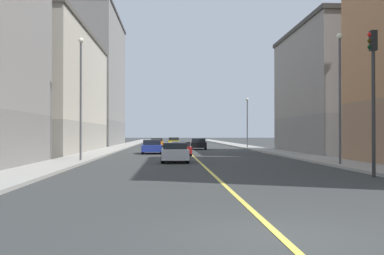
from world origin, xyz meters
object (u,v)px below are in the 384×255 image
at_px(street_lamp_left_far, 247,117).
at_px(car_orange, 157,142).
at_px(car_silver, 175,153).
at_px(car_blue, 152,147).
at_px(traffic_light_left_near, 373,83).
at_px(car_red, 181,149).
at_px(car_black, 198,144).
at_px(street_lamp_right_near, 81,87).
at_px(building_right_midblock, 49,92).
at_px(building_left_mid, 337,91).
at_px(building_right_distant, 92,81).
at_px(car_yellow, 174,141).
at_px(street_lamp_left_near, 340,85).

bearing_deg(street_lamp_left_far, car_orange, 140.82).
relative_size(car_silver, car_blue, 0.91).
relative_size(traffic_light_left_near, street_lamp_left_far, 1.03).
xyz_separation_m(traffic_light_left_near, car_red, (-8.05, 21.42, -3.60)).
bearing_deg(car_black, street_lamp_right_near, -110.48).
bearing_deg(building_right_midblock, car_silver, -54.34).
relative_size(street_lamp_left_far, car_black, 1.45).
bearing_deg(street_lamp_left_far, building_left_mid, -65.91).
bearing_deg(building_right_midblock, car_black, 26.51).
bearing_deg(street_lamp_right_near, street_lamp_left_far, 60.32).
distance_m(street_lamp_right_near, street_lamp_left_far, 32.50).
bearing_deg(car_red, car_orange, 95.76).
relative_size(street_lamp_right_near, car_orange, 1.82).
xyz_separation_m(building_right_distant, car_red, (13.53, -35.14, -9.90)).
bearing_deg(car_red, building_right_distant, 111.06).
bearing_deg(building_right_distant, car_blue, -70.96).
bearing_deg(car_yellow, street_lamp_right_near, -98.67).
height_order(building_left_mid, building_right_distant, building_right_distant).
bearing_deg(building_right_distant, car_yellow, -2.73).
bearing_deg(street_lamp_left_near, traffic_light_left_near, -98.42).
bearing_deg(car_orange, car_yellow, 68.20).
xyz_separation_m(street_lamp_right_near, car_blue, (4.34, 13.53, -4.43)).
bearing_deg(building_right_distant, traffic_light_left_near, -69.11).
bearing_deg(building_right_midblock, building_left_mid, -7.92).
bearing_deg(street_lamp_left_far, building_right_midblock, -155.04).
distance_m(street_lamp_left_near, car_orange, 44.46).
distance_m(street_lamp_right_near, car_black, 27.84).
height_order(street_lamp_left_near, car_orange, street_lamp_left_near).
height_order(street_lamp_left_near, car_silver, street_lamp_left_near).
bearing_deg(building_right_distant, car_orange, -33.44).
height_order(building_right_midblock, street_lamp_left_near, building_right_midblock).
relative_size(building_left_mid, car_blue, 4.11).
xyz_separation_m(traffic_light_left_near, street_lamp_left_far, (1.02, 39.79, -0.14)).
height_order(car_red, car_blue, car_blue).
height_order(building_right_midblock, car_blue, building_right_midblock).
height_order(building_left_mid, car_orange, building_left_mid).
bearing_deg(street_lamp_left_far, building_right_distant, 143.43).
xyz_separation_m(building_left_mid, car_yellow, (-15.84, 30.69, -5.55)).
bearing_deg(car_yellow, car_red, -89.57).
distance_m(traffic_light_left_near, car_red, 23.16).
bearing_deg(traffic_light_left_near, car_blue, 113.14).
height_order(building_left_mid, building_right_midblock, building_right_midblock).
height_order(street_lamp_right_near, car_red, street_lamp_right_near).
relative_size(building_right_midblock, car_red, 5.72).
relative_size(traffic_light_left_near, car_yellow, 1.49).
distance_m(street_lamp_left_far, car_blue, 19.12).
height_order(car_yellow, car_orange, car_yellow).
bearing_deg(car_yellow, car_orange, -111.80).
bearing_deg(car_orange, building_right_midblock, -117.90).
relative_size(car_red, car_black, 1.04).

